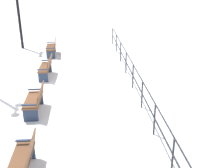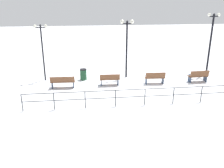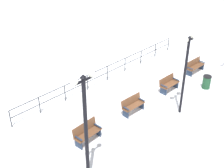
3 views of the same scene
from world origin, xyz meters
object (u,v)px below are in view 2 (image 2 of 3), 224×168
at_px(bench_nearest, 198,76).
at_px(bench_second, 155,78).
at_px(lamppost_middle, 127,38).
at_px(lamppost_near, 211,37).
at_px(bench_fourth, 63,82).
at_px(trash_bin, 83,74).
at_px(bench_third, 110,79).
at_px(lamppost_far, 42,44).

bearing_deg(bench_nearest, bench_second, 87.48).
xyz_separation_m(bench_second, lamppost_middle, (1.84, 1.76, 2.58)).
height_order(bench_second, lamppost_near, lamppost_near).
bearing_deg(bench_fourth, bench_nearest, -87.99).
bearing_deg(trash_bin, bench_nearest, -100.79).
xyz_separation_m(bench_third, lamppost_near, (1.77, -8.12, 2.57)).
xyz_separation_m(bench_third, bench_fourth, (-0.13, 3.25, 0.01)).
xyz_separation_m(bench_nearest, bench_third, (0.09, 6.51, -0.01)).
height_order(lamppost_near, lamppost_middle, lamppost_near).
bearing_deg(bench_fourth, lamppost_far, 38.83).
xyz_separation_m(bench_second, bench_fourth, (-0.06, 6.51, -0.01)).
distance_m(bench_second, lamppost_far, 8.47).
bearing_deg(bench_nearest, lamppost_near, -43.18).
height_order(bench_third, bench_fourth, bench_third).
relative_size(lamppost_near, trash_bin, 5.76).
distance_m(bench_nearest, trash_bin, 8.49).
relative_size(bench_nearest, lamppost_near, 0.30).
relative_size(bench_nearest, lamppost_far, 0.35).
relative_size(bench_third, trash_bin, 1.69).
distance_m(bench_third, lamppost_near, 8.70).
bearing_deg(lamppost_middle, trash_bin, 94.57).
distance_m(bench_second, lamppost_middle, 3.63).
bearing_deg(lamppost_middle, bench_fourth, 111.85).
distance_m(lamppost_near, lamppost_middle, 6.63).
distance_m(bench_nearest, lamppost_far, 11.59).
distance_m(bench_third, lamppost_far, 5.52).
distance_m(bench_fourth, trash_bin, 2.17).
height_order(bench_nearest, lamppost_middle, lamppost_middle).
bearing_deg(lamppost_far, bench_second, -103.06).
bearing_deg(bench_second, lamppost_middle, 46.31).
bearing_deg(bench_third, bench_fourth, 94.07).
height_order(bench_nearest, lamppost_near, lamppost_near).
distance_m(bench_nearest, bench_fourth, 9.77).
distance_m(bench_second, bench_third, 3.25).
height_order(bench_second, trash_bin, bench_second).
xyz_separation_m(lamppost_far, trash_bin, (-0.27, -2.86, -2.34)).
height_order(bench_third, lamppost_far, lamppost_far).
bearing_deg(lamppost_near, bench_fourth, 99.50).
bearing_deg(lamppost_far, lamppost_middle, -90.00).
relative_size(bench_nearest, trash_bin, 1.75).
bearing_deg(bench_nearest, lamppost_far, 78.32).
bearing_deg(lamppost_near, trash_bin, 91.53).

